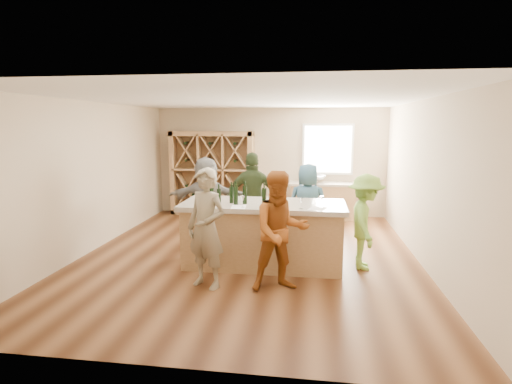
# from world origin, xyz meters

# --- Properties ---
(floor) EXTENTS (6.00, 7.00, 0.10)m
(floor) POSITION_xyz_m (0.00, 0.00, -0.05)
(floor) COLOR brown
(floor) RESTS_ON ground
(ceiling) EXTENTS (6.00, 7.00, 0.10)m
(ceiling) POSITION_xyz_m (0.00, 0.00, 2.85)
(ceiling) COLOR white
(ceiling) RESTS_ON ground
(wall_back) EXTENTS (6.00, 0.10, 2.80)m
(wall_back) POSITION_xyz_m (0.00, 3.55, 1.40)
(wall_back) COLOR #C0AA8B
(wall_back) RESTS_ON ground
(wall_front) EXTENTS (6.00, 0.10, 2.80)m
(wall_front) POSITION_xyz_m (0.00, -3.55, 1.40)
(wall_front) COLOR #C0AA8B
(wall_front) RESTS_ON ground
(wall_left) EXTENTS (0.10, 7.00, 2.80)m
(wall_left) POSITION_xyz_m (-3.05, 0.00, 1.40)
(wall_left) COLOR #C0AA8B
(wall_left) RESTS_ON ground
(wall_right) EXTENTS (0.10, 7.00, 2.80)m
(wall_right) POSITION_xyz_m (3.05, 0.00, 1.40)
(wall_right) COLOR #C0AA8B
(wall_right) RESTS_ON ground
(window_frame) EXTENTS (1.30, 0.06, 1.30)m
(window_frame) POSITION_xyz_m (1.50, 3.47, 1.75)
(window_frame) COLOR white
(window_frame) RESTS_ON wall_back
(window_pane) EXTENTS (1.18, 0.01, 1.18)m
(window_pane) POSITION_xyz_m (1.50, 3.44, 1.75)
(window_pane) COLOR white
(window_pane) RESTS_ON wall_back
(wine_rack) EXTENTS (2.20, 0.45, 2.20)m
(wine_rack) POSITION_xyz_m (-1.50, 3.27, 1.10)
(wine_rack) COLOR #A57C4F
(wine_rack) RESTS_ON floor
(back_counter_base) EXTENTS (1.60, 0.58, 0.86)m
(back_counter_base) POSITION_xyz_m (1.40, 3.20, 0.43)
(back_counter_base) COLOR #A57C4F
(back_counter_base) RESTS_ON floor
(back_counter_top) EXTENTS (1.70, 0.62, 0.06)m
(back_counter_top) POSITION_xyz_m (1.40, 3.20, 0.89)
(back_counter_top) COLOR #AA9D8B
(back_counter_top) RESTS_ON back_counter_base
(sink) EXTENTS (0.54, 0.54, 0.19)m
(sink) POSITION_xyz_m (1.20, 3.20, 1.01)
(sink) COLOR silver
(sink) RESTS_ON back_counter_top
(faucet) EXTENTS (0.02, 0.02, 0.30)m
(faucet) POSITION_xyz_m (1.20, 3.38, 1.07)
(faucet) COLOR silver
(faucet) RESTS_ON back_counter_top
(tasting_counter_base) EXTENTS (2.60, 1.00, 1.00)m
(tasting_counter_base) POSITION_xyz_m (0.31, -0.45, 0.50)
(tasting_counter_base) COLOR #A57C4F
(tasting_counter_base) RESTS_ON floor
(tasting_counter_top) EXTENTS (2.72, 1.12, 0.08)m
(tasting_counter_top) POSITION_xyz_m (0.31, -0.45, 1.04)
(tasting_counter_top) COLOR #AA9D8B
(tasting_counter_top) RESTS_ON tasting_counter_base
(wine_bottle_a) EXTENTS (0.10, 0.10, 0.32)m
(wine_bottle_a) POSITION_xyz_m (-0.55, -0.56, 1.24)
(wine_bottle_a) COLOR black
(wine_bottle_a) RESTS_ON tasting_counter_top
(wine_bottle_b) EXTENTS (0.08, 0.08, 0.27)m
(wine_bottle_b) POSITION_xyz_m (-0.37, -0.74, 1.21)
(wine_bottle_b) COLOR black
(wine_bottle_b) RESTS_ON tasting_counter_top
(wine_bottle_c) EXTENTS (0.07, 0.07, 0.28)m
(wine_bottle_c) POSITION_xyz_m (-0.21, -0.55, 1.22)
(wine_bottle_c) COLOR black
(wine_bottle_c) RESTS_ON tasting_counter_top
(wine_bottle_d) EXTENTS (0.09, 0.09, 0.30)m
(wine_bottle_d) POSITION_xyz_m (-0.11, -0.66, 1.23)
(wine_bottle_d) COLOR black
(wine_bottle_d) RESTS_ON tasting_counter_top
(wine_bottle_e) EXTENTS (0.10, 0.10, 0.30)m
(wine_bottle_e) POSITION_xyz_m (0.02, -0.57, 1.23)
(wine_bottle_e) COLOR black
(wine_bottle_e) RESTS_ON tasting_counter_top
(wine_glass_a) EXTENTS (0.09, 0.09, 0.19)m
(wine_glass_a) POSITION_xyz_m (0.04, -0.88, 1.18)
(wine_glass_a) COLOR white
(wine_glass_a) RESTS_ON tasting_counter_top
(wine_glass_b) EXTENTS (0.08, 0.08, 0.18)m
(wine_glass_b) POSITION_xyz_m (0.52, -0.90, 1.17)
(wine_glass_b) COLOR white
(wine_glass_b) RESTS_ON tasting_counter_top
(wine_glass_c) EXTENTS (0.07, 0.07, 0.16)m
(wine_glass_c) POSITION_xyz_m (0.95, -0.86, 1.16)
(wine_glass_c) COLOR white
(wine_glass_c) RESTS_ON tasting_counter_top
(wine_glass_e) EXTENTS (0.08, 0.08, 0.17)m
(wine_glass_e) POSITION_xyz_m (1.27, -0.68, 1.17)
(wine_glass_e) COLOR white
(wine_glass_e) RESTS_ON tasting_counter_top
(tasting_menu_a) EXTENTS (0.26, 0.34, 0.00)m
(tasting_menu_a) POSITION_xyz_m (-0.03, -0.85, 1.08)
(tasting_menu_a) COLOR white
(tasting_menu_a) RESTS_ON tasting_counter_top
(tasting_menu_b) EXTENTS (0.33, 0.37, 0.00)m
(tasting_menu_b) POSITION_xyz_m (0.58, -0.87, 1.08)
(tasting_menu_b) COLOR white
(tasting_menu_b) RESTS_ON tasting_counter_top
(tasting_menu_c) EXTENTS (0.33, 0.39, 0.00)m
(tasting_menu_c) POSITION_xyz_m (1.21, -0.79, 1.08)
(tasting_menu_c) COLOR white
(tasting_menu_c) RESTS_ON tasting_counter_top
(person_near_left) EXTENTS (0.78, 0.69, 1.76)m
(person_near_left) POSITION_xyz_m (-0.39, -1.48, 0.88)
(person_near_left) COLOR gray
(person_near_left) RESTS_ON floor
(person_near_right) EXTENTS (0.95, 0.72, 1.73)m
(person_near_right) POSITION_xyz_m (0.68, -1.43, 0.87)
(person_near_right) COLOR #994C19
(person_near_right) RESTS_ON floor
(person_server) EXTENTS (0.51, 1.04, 1.58)m
(person_server) POSITION_xyz_m (2.00, -0.37, 0.79)
(person_server) COLOR #8CC64C
(person_server) RESTS_ON floor
(person_far_mid) EXTENTS (1.16, 0.76, 1.84)m
(person_far_mid) POSITION_xyz_m (-0.04, 0.80, 0.92)
(person_far_mid) COLOR #263319
(person_far_mid) RESTS_ON floor
(person_far_right) EXTENTS (0.82, 0.56, 1.63)m
(person_far_right) POSITION_xyz_m (1.04, 0.79, 0.82)
(person_far_right) COLOR #335972
(person_far_right) RESTS_ON floor
(person_far_left) EXTENTS (1.66, 0.72, 1.74)m
(person_far_left) POSITION_xyz_m (-1.01, 0.83, 0.87)
(person_far_left) COLOR slate
(person_far_left) RESTS_ON floor
(wine_bottle_f) EXTENTS (0.07, 0.07, 0.30)m
(wine_bottle_f) POSITION_xyz_m (0.36, -0.75, 1.23)
(wine_bottle_f) COLOR black
(wine_bottle_f) RESTS_ON tasting_counter_top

